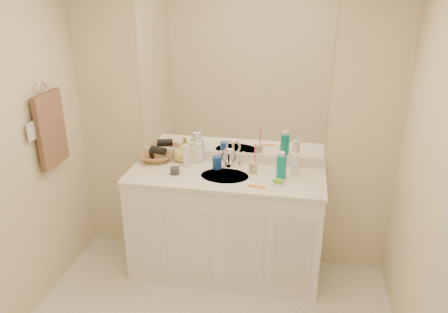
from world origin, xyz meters
The scene contains 25 objects.
wall_back centered at (0.00, 1.30, 1.20)m, with size 2.60×0.02×2.40m, color beige.
vanity_cabinet centered at (0.00, 1.02, 0.42)m, with size 1.50×0.55×0.85m, color white.
countertop centered at (0.00, 1.02, 0.86)m, with size 1.52×0.57×0.03m, color white.
backsplash centered at (0.00, 1.29, 0.92)m, with size 1.52×0.03×0.08m, color silver.
sink_basin centered at (0.00, 1.00, 0.87)m, with size 0.37×0.37×0.02m, color beige.
faucet centered at (0.00, 1.18, 0.94)m, with size 0.02×0.02×0.11m, color silver.
mirror centered at (0.00, 1.29, 1.56)m, with size 1.48×0.01×1.20m, color white.
blue_mug centered at (-0.08, 1.13, 0.93)m, with size 0.07×0.07×0.10m, color navy.
tan_cup centered at (0.21, 1.10, 0.92)m, with size 0.06×0.06×0.09m, color tan.
toothbrush centered at (0.22, 1.10, 1.03)m, with size 0.01×0.01×0.19m, color #F94193.
mouthwash_bottle centered at (0.42, 1.05, 0.97)m, with size 0.07×0.07×0.18m, color #0B8779.
clear_pump_bottle centered at (0.52, 1.15, 0.96)m, with size 0.06×0.06×0.16m, color white.
soap_dish centered at (0.41, 0.93, 0.89)m, with size 0.10×0.08×0.01m, color silver.
green_soap centered at (0.41, 0.93, 0.90)m, with size 0.07×0.05×0.02m, color #6BC530.
orange_comb centered at (0.26, 0.86, 0.88)m, with size 0.14×0.03×0.01m, color orange.
dark_jar centered at (-0.38, 0.97, 0.91)m, with size 0.07×0.07×0.05m, color #333239.
extra_white_bottle centered at (-0.33, 1.13, 0.97)m, with size 0.05×0.05×0.17m, color white.
soap_bottle_white centered at (-0.27, 1.25, 0.99)m, with size 0.09×0.09×0.22m, color white.
soap_bottle_cream centered at (-0.31, 1.23, 0.97)m, with size 0.08×0.08×0.18m, color #EDEBC1.
soap_bottle_yellow centered at (-0.40, 1.22, 0.96)m, with size 0.12×0.12×0.16m, color #D5CF53.
wicker_basket centered at (-0.61, 1.20, 0.91)m, with size 0.26×0.26×0.06m, color #9C6D3F.
hair_dryer centered at (-0.59, 1.20, 0.97)m, with size 0.06×0.06×0.13m, color black.
towel_ring centered at (-1.27, 0.77, 1.55)m, with size 0.11×0.11×0.01m, color silver.
hand_towel centered at (-1.25, 0.77, 1.25)m, with size 0.04×0.32×0.55m, color #51382B.
switch_plate centered at (-1.27, 0.57, 1.30)m, with size 0.01×0.09×0.13m, color silver.
Camera 1 is at (0.55, -1.96, 2.28)m, focal length 35.00 mm.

